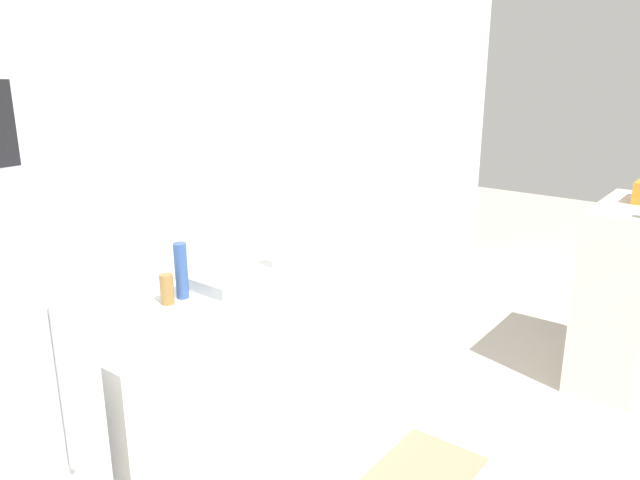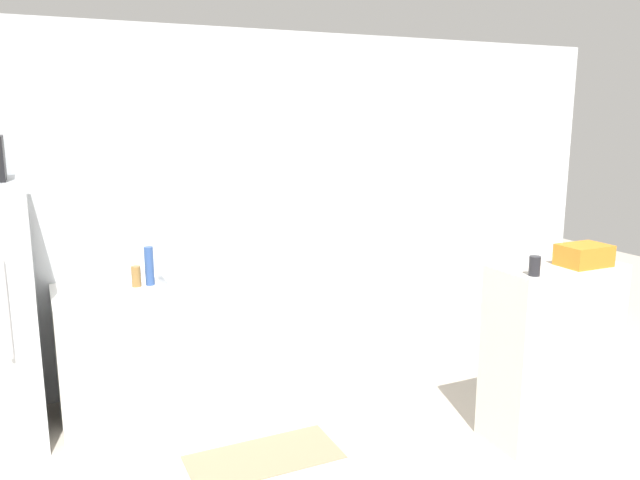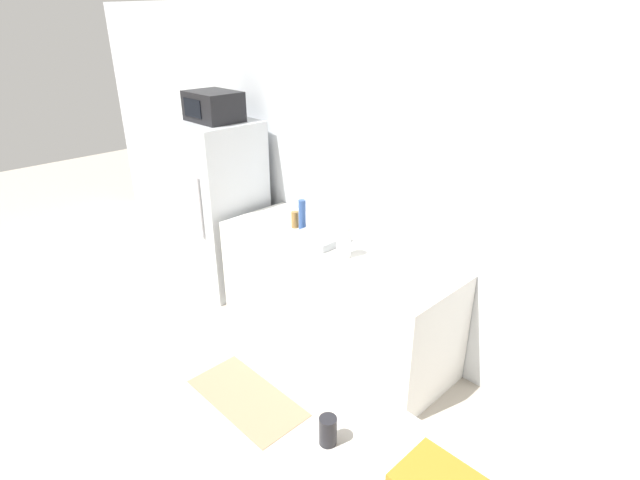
{
  "view_description": "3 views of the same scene",
  "coord_description": "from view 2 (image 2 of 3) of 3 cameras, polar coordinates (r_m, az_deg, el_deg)",
  "views": [
    {
      "loc": [
        -1.82,
        0.31,
        1.95
      ],
      "look_at": [
        0.45,
        2.04,
        1.09
      ],
      "focal_mm": 35.0,
      "sensor_mm": 36.0,
      "label": 1
    },
    {
      "loc": [
        -0.75,
        -1.72,
        2.01
      ],
      "look_at": [
        0.84,
        1.69,
        1.23
      ],
      "focal_mm": 35.0,
      "sensor_mm": 36.0,
      "label": 2
    },
    {
      "loc": [
        2.69,
        -0.09,
        2.5
      ],
      "look_at": [
        0.69,
        1.88,
        1.21
      ],
      "focal_mm": 28.0,
      "sensor_mm": 36.0,
      "label": 3
    }
  ],
  "objects": [
    {
      "name": "wall_back",
      "position": [
        4.62,
        -15.35,
        2.4
      ],
      "size": [
        8.0,
        0.06,
        2.6
      ],
      "primitive_type": "cube",
      "color": "silver",
      "rests_on": "ground_plane"
    },
    {
      "name": "counter",
      "position": [
        4.53,
        -9.95,
        -8.9
      ],
      "size": [
        2.02,
        0.71,
        0.87
      ],
      "primitive_type": "cube",
      "color": "silver",
      "rests_on": "ground_plane"
    },
    {
      "name": "sink_basin",
      "position": [
        4.36,
        -11.96,
        -3.37
      ],
      "size": [
        0.36,
        0.31,
        0.06
      ],
      "primitive_type": "cube",
      "color": "#9EA3A8",
      "rests_on": "counter"
    },
    {
      "name": "bottle_tall",
      "position": [
        4.32,
        -15.34,
        -2.31
      ],
      "size": [
        0.06,
        0.06,
        0.26
      ],
      "primitive_type": "cylinder",
      "color": "#2D4C8C",
      "rests_on": "counter"
    },
    {
      "name": "bottle_short",
      "position": [
        4.32,
        -16.46,
        -3.21
      ],
      "size": [
        0.06,
        0.06,
        0.14
      ],
      "primitive_type": "cylinder",
      "color": "olive",
      "rests_on": "counter"
    },
    {
      "name": "shelf_cabinet",
      "position": [
        4.18,
        20.36,
        -9.5
      ],
      "size": [
        0.81,
        0.39,
        1.1
      ],
      "primitive_type": "cube",
      "color": "silver",
      "rests_on": "ground_plane"
    },
    {
      "name": "basket",
      "position": [
        4.05,
        22.98,
        -1.29
      ],
      "size": [
        0.29,
        0.21,
        0.13
      ],
      "primitive_type": "cube",
      "color": "orange",
      "rests_on": "shelf_cabinet"
    },
    {
      "name": "jar",
      "position": [
        3.7,
        19.03,
        -2.26
      ],
      "size": [
        0.06,
        0.06,
        0.11
      ],
      "primitive_type": "cylinder",
      "color": "#232328",
      "rests_on": "shelf_cabinet"
    },
    {
      "name": "paper_towel_roll",
      "position": [
        4.34,
        -7.71,
        -2.08
      ],
      "size": [
        0.1,
        0.1,
        0.24
      ],
      "primitive_type": "cylinder",
      "color": "white",
      "rests_on": "counter"
    },
    {
      "name": "kitchen_rug",
      "position": [
        3.92,
        -5.14,
        -19.12
      ],
      "size": [
        0.9,
        0.43,
        0.01
      ],
      "primitive_type": "cube",
      "color": "#937A5B",
      "rests_on": "ground_plane"
    }
  ]
}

